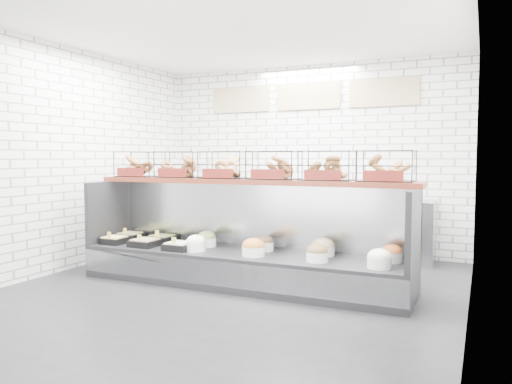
% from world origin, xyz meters
% --- Properties ---
extents(ground, '(5.50, 5.50, 0.00)m').
position_xyz_m(ground, '(0.00, 0.00, 0.00)').
color(ground, black).
rests_on(ground, ground).
extents(room_shell, '(5.02, 5.51, 3.01)m').
position_xyz_m(room_shell, '(0.00, 0.60, 2.06)').
color(room_shell, white).
rests_on(room_shell, ground).
extents(display_case, '(4.00, 0.90, 1.20)m').
position_xyz_m(display_case, '(0.00, 0.34, 0.33)').
color(display_case, black).
rests_on(display_case, ground).
extents(bagel_shelf, '(4.10, 0.50, 0.40)m').
position_xyz_m(bagel_shelf, '(0.00, 0.52, 1.39)').
color(bagel_shelf, '#521C11').
rests_on(bagel_shelf, display_case).
extents(prep_counter, '(4.00, 0.60, 1.20)m').
position_xyz_m(prep_counter, '(-0.00, 2.43, 0.47)').
color(prep_counter, '#93969B').
rests_on(prep_counter, ground).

